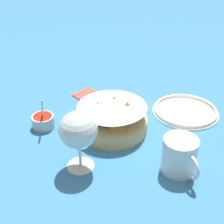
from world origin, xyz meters
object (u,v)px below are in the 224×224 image
Objects in this scene: food_basket at (113,119)px; beer_mug at (180,157)px; sauce_cup at (43,121)px; wine_glass at (78,132)px; side_plate at (185,111)px.

beer_mug is (0.22, 0.08, 0.00)m from food_basket.
sauce_cup is 0.72× the size of wine_glass.
food_basket is 1.82× the size of sauce_cup.
sauce_cup is 0.93× the size of beer_mug.
sauce_cup is 0.54× the size of side_plate.
sauce_cup is 0.45m from side_plate.
side_plate is (0.00, 0.25, -0.03)m from food_basket.
food_basket is 1.31× the size of wine_glass.
wine_glass reaches higher than sauce_cup.
food_basket is 0.98× the size of side_plate.
side_plate is at bearing 78.17° from sauce_cup.
side_plate is at bearing 89.79° from food_basket.
wine_glass reaches higher than food_basket.
sauce_cup is 0.41m from beer_mug.
side_plate is (0.09, 0.44, -0.01)m from sauce_cup.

